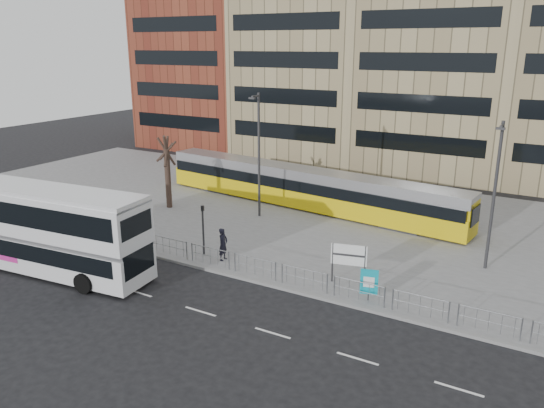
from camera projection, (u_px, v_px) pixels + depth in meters
The scene contains 15 objects.
ground at pixel (215, 273), 29.72m from camera, with size 120.00×120.00×0.00m, color black.
plaza at pixel (309, 214), 39.65m from camera, with size 64.00×24.00×0.15m, color slate.
kerb at pixel (216, 271), 29.74m from camera, with size 64.00×0.25×0.17m, color gray.
building_row at pixel (422, 38), 53.66m from camera, with size 70.40×18.40×31.20m.
pedestrian_barrier at pixel (250, 261), 28.89m from camera, with size 32.07×0.07×1.10m.
road_markings at pixel (184, 306), 25.92m from camera, with size 62.00×0.12×0.01m, color white.
double_decker_bus at pixel (49, 228), 29.18m from camera, with size 12.33×3.98×4.84m.
tram at pixel (304, 188), 40.90m from camera, with size 25.81×5.25×3.03m.
station_sign at pixel (349, 257), 27.68m from camera, with size 1.85×0.53×2.17m.
ad_panel at pixel (369, 282), 25.97m from camera, with size 0.86×0.29×1.64m.
pedestrian at pixel (223, 244), 30.87m from camera, with size 0.71×0.47×1.95m, color black.
traffic_light_west at pixel (203, 224), 31.32m from camera, with size 0.17×0.21×3.10m.
lamp_post_west at pixel (259, 151), 37.67m from camera, with size 0.45×1.04×8.94m.
lamp_post_east at pixel (495, 191), 28.66m from camera, with size 0.45×1.04×8.33m.
bare_tree at pixel (165, 133), 39.53m from camera, with size 4.08×4.08×7.66m.
Camera 1 is at (16.38, -22.09, 12.32)m, focal length 35.00 mm.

